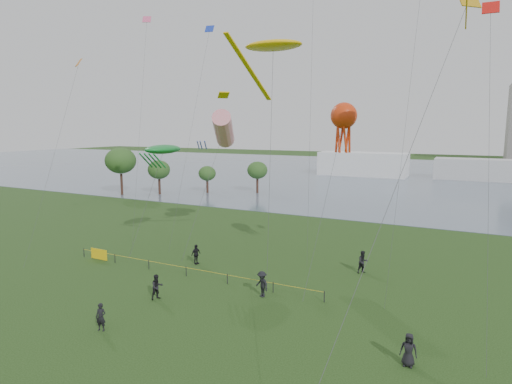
% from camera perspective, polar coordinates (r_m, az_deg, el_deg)
% --- Properties ---
extents(ground_plane, '(400.00, 400.00, 0.00)m').
position_cam_1_polar(ground_plane, '(23.72, -11.90, -22.94)').
color(ground_plane, '#183310').
extents(lake, '(400.00, 120.00, 0.08)m').
position_cam_1_polar(lake, '(116.98, 20.28, 2.02)').
color(lake, slate).
rests_on(lake, ground_plane).
extents(pavilion_left, '(22.00, 8.00, 6.00)m').
position_cam_1_polar(pavilion_left, '(113.77, 14.05, 3.63)').
color(pavilion_left, white).
rests_on(pavilion_left, ground_plane).
extents(pavilion_right, '(18.00, 7.00, 5.00)m').
position_cam_1_polar(pavilion_right, '(114.04, 27.23, 2.70)').
color(pavilion_right, silver).
rests_on(pavilion_right, ground_plane).
extents(trees, '(26.05, 17.91, 8.69)m').
position_cam_1_polar(trees, '(80.90, -12.44, 3.45)').
color(trees, '#351F18').
rests_on(trees, ground_plane).
extents(fence, '(24.07, 0.07, 1.05)m').
position_cam_1_polar(fence, '(40.54, -16.40, -8.66)').
color(fence, black).
rests_on(fence, ground_plane).
extents(spectator_a, '(1.01, 1.11, 1.84)m').
position_cam_1_polar(spectator_a, '(32.45, -13.05, -12.23)').
color(spectator_a, black).
rests_on(spectator_a, ground_plane).
extents(spectator_b, '(1.44, 1.22, 1.94)m').
position_cam_1_polar(spectator_b, '(32.06, 0.80, -12.17)').
color(spectator_b, black).
rests_on(spectator_b, ground_plane).
extents(spectator_c, '(0.64, 1.13, 1.82)m').
position_cam_1_polar(spectator_c, '(39.67, -8.00, -8.23)').
color(spectator_c, black).
rests_on(spectator_c, ground_plane).
extents(spectator_d, '(0.89, 0.60, 1.78)m').
position_cam_1_polar(spectator_d, '(24.99, 19.68, -19.20)').
color(spectator_d, black).
rests_on(spectator_d, ground_plane).
extents(spectator_f, '(0.72, 0.57, 1.74)m').
position_cam_1_polar(spectator_f, '(28.81, -19.98, -15.41)').
color(spectator_f, black).
rests_on(spectator_f, ground_plane).
extents(spectator_g, '(1.19, 1.18, 1.94)m').
position_cam_1_polar(spectator_g, '(38.07, 14.08, -9.04)').
color(spectator_g, black).
rests_on(spectator_g, ground_plane).
extents(kite_stingray, '(4.99, 10.03, 19.40)m').
position_cam_1_polar(kite_stingray, '(37.05, 2.22, 18.84)').
color(kite_stingray, '#3F3F42').
extents(kite_windsock, '(4.30, 8.74, 14.13)m').
position_cam_1_polar(kite_windsock, '(43.51, -4.36, 8.36)').
color(kite_windsock, '#3F3F42').
extents(kite_creature, '(2.81, 5.98, 10.69)m').
position_cam_1_polar(kite_creature, '(42.58, -12.32, 5.55)').
color(kite_creature, '#3F3F42').
extents(kite_octopus, '(2.06, 7.09, 14.29)m').
position_cam_1_polar(kite_octopus, '(34.75, 11.62, 9.79)').
color(kite_octopus, '#3F3F42').
extents(kite_delta, '(5.10, 15.94, 19.79)m').
position_cam_1_polar(kite_delta, '(26.13, 25.52, 19.98)').
color(kite_delta, '#3F3F42').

